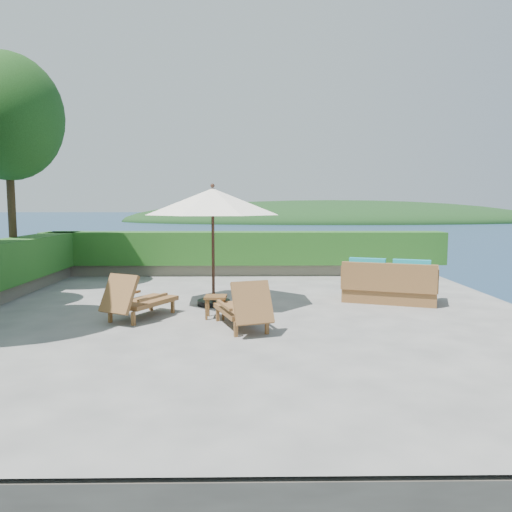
{
  "coord_description": "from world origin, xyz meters",
  "views": [
    {
      "loc": [
        0.15,
        -9.85,
        2.22
      ],
      "look_at": [
        0.3,
        0.8,
        1.1
      ],
      "focal_mm": 35.0,
      "sensor_mm": 36.0,
      "label": 1
    }
  ],
  "objects_px": {
    "wicker_loveseat": "(390,285)",
    "side_table": "(216,300)",
    "patio_umbrella": "(213,203)",
    "lounge_right": "(243,308)",
    "lounge_left": "(137,299)"
  },
  "relations": [
    {
      "from": "patio_umbrella",
      "to": "side_table",
      "type": "bearing_deg",
      "value": -84.08
    },
    {
      "from": "lounge_right",
      "to": "side_table",
      "type": "bearing_deg",
      "value": 103.91
    },
    {
      "from": "lounge_left",
      "to": "wicker_loveseat",
      "type": "relative_size",
      "value": 0.75
    },
    {
      "from": "wicker_loveseat",
      "to": "lounge_right",
      "type": "bearing_deg",
      "value": -123.52
    },
    {
      "from": "lounge_left",
      "to": "lounge_right",
      "type": "xyz_separation_m",
      "value": [
        2.05,
        -0.81,
        -0.0
      ]
    },
    {
      "from": "lounge_right",
      "to": "patio_umbrella",
      "type": "bearing_deg",
      "value": 89.45
    },
    {
      "from": "patio_umbrella",
      "to": "lounge_left",
      "type": "relative_size",
      "value": 2.19
    },
    {
      "from": "lounge_left",
      "to": "side_table",
      "type": "distance_m",
      "value": 1.5
    },
    {
      "from": "lounge_left",
      "to": "lounge_right",
      "type": "relative_size",
      "value": 1.0
    },
    {
      "from": "side_table",
      "to": "wicker_loveseat",
      "type": "distance_m",
      "value": 4.14
    },
    {
      "from": "wicker_loveseat",
      "to": "patio_umbrella",
      "type": "bearing_deg",
      "value": -155.74
    },
    {
      "from": "patio_umbrella",
      "to": "side_table",
      "type": "xyz_separation_m",
      "value": [
        0.13,
        -1.26,
        -1.88
      ]
    },
    {
      "from": "wicker_loveseat",
      "to": "side_table",
      "type": "bearing_deg",
      "value": -137.94
    },
    {
      "from": "lounge_left",
      "to": "wicker_loveseat",
      "type": "bearing_deg",
      "value": 44.78
    },
    {
      "from": "patio_umbrella",
      "to": "wicker_loveseat",
      "type": "bearing_deg",
      "value": 4.33
    }
  ]
}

